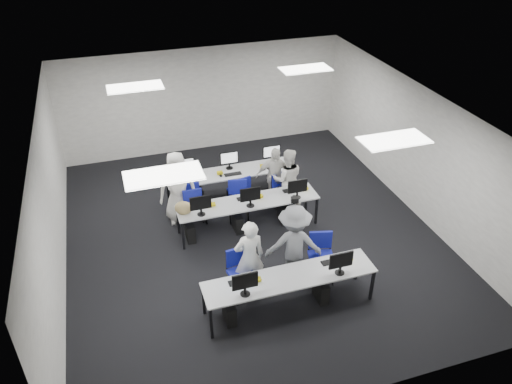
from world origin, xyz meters
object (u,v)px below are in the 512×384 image
object	(u,v)px
student_2	(178,188)
student_3	(274,176)
desk_mid	(248,203)
chair_0	(242,281)
student_0	(249,257)
chair_4	(283,198)
student_1	(287,179)
chair_7	(284,194)
chair_6	(239,197)
chair_3	(238,207)
photographer	(294,245)
desk_front	(290,279)
chair_1	(321,265)
chair_5	(192,209)
chair_2	(194,210)

from	to	relation	value
student_2	student_3	xyz separation A→B (m)	(2.33, -0.01, -0.11)
desk_mid	student_2	size ratio (longest dim) A/B	1.83
chair_0	student_0	world-z (taller)	student_0
desk_mid	chair_4	size ratio (longest dim) A/B	3.62
student_1	student_3	distance (m)	0.33
chair_7	student_3	bearing A→B (deg)	159.63
chair_0	student_3	world-z (taller)	student_3
desk_mid	chair_6	distance (m)	1.01
chair_0	chair_3	bearing A→B (deg)	67.78
desk_mid	photographer	bearing A→B (deg)	-79.68
chair_4	photographer	size ratio (longest dim) A/B	0.52
chair_0	chair_4	distance (m)	3.13
desk_front	student_0	distance (m)	0.87
student_1	chair_4	bearing A→B (deg)	31.71
desk_front	photographer	size ratio (longest dim) A/B	1.87
chair_6	chair_3	bearing A→B (deg)	-124.47
chair_1	chair_3	distance (m)	2.68
chair_7	student_0	size ratio (longest dim) A/B	0.50
chair_3	student_2	size ratio (longest dim) A/B	0.53
chair_4	desk_mid	bearing A→B (deg)	-171.95
chair_5	student_2	bearing A→B (deg)	164.80
chair_6	photographer	world-z (taller)	photographer
desk_mid	chair_0	world-z (taller)	chair_0
student_0	chair_0	bearing A→B (deg)	18.14
chair_2	student_0	size ratio (longest dim) A/B	0.57
chair_1	student_0	size ratio (longest dim) A/B	0.61
student_1	desk_mid	bearing A→B (deg)	40.83
desk_mid	student_2	bearing A→B (deg)	149.97
chair_1	chair_4	distance (m)	2.60
chair_1	chair_0	bearing A→B (deg)	-167.06
chair_0	photographer	bearing A→B (deg)	-2.06
chair_3	photographer	size ratio (longest dim) A/B	0.54
desk_mid	chair_4	distance (m)	1.26
desk_mid	photographer	xyz separation A→B (m)	(0.35, -1.90, 0.17)
chair_0	chair_1	size ratio (longest dim) A/B	0.99
desk_mid	chair_2	distance (m)	1.34
chair_3	chair_6	xyz separation A→B (m)	(0.15, 0.47, -0.01)
chair_6	student_3	bearing A→B (deg)	-24.20
chair_2	student_2	world-z (taller)	student_2
chair_4	chair_7	size ratio (longest dim) A/B	1.09
chair_4	student_3	size ratio (longest dim) A/B	0.58
desk_front	chair_2	size ratio (longest dim) A/B	3.48
chair_2	chair_5	size ratio (longest dim) A/B	0.99
desk_front	chair_6	xyz separation A→B (m)	(0.06, 3.53, -0.40)
student_3	desk_front	bearing A→B (deg)	-88.72
chair_1	desk_front	bearing A→B (deg)	-133.49
chair_0	student_1	world-z (taller)	student_1
chair_4	chair_2	bearing A→B (deg)	157.42
chair_2	chair_5	distance (m)	0.09
chair_7	student_1	distance (m)	0.54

